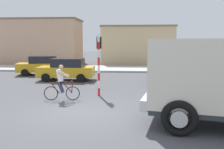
{
  "coord_description": "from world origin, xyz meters",
  "views": [
    {
      "loc": [
        2.02,
        -9.57,
        2.82
      ],
      "look_at": [
        1.06,
        2.5,
        1.2
      ],
      "focal_mm": 39.81,
      "sensor_mm": 36.0,
      "label": 1
    }
  ],
  "objects_px": {
    "cyclist": "(61,83)",
    "car_far_side": "(67,69)",
    "car_red_near": "(185,72)",
    "pedestrian_near_kerb": "(171,67)",
    "car_white_mid": "(42,65)",
    "traffic_light_pole": "(99,56)"
  },
  "relations": [
    {
      "from": "car_white_mid",
      "to": "cyclist",
      "type": "bearing_deg",
      "value": -64.72
    },
    {
      "from": "cyclist",
      "to": "traffic_light_pole",
      "type": "relative_size",
      "value": 0.54
    },
    {
      "from": "traffic_light_pole",
      "to": "pedestrian_near_kerb",
      "type": "xyz_separation_m",
      "value": [
        4.75,
        7.06,
        -1.22
      ]
    },
    {
      "from": "traffic_light_pole",
      "to": "car_white_mid",
      "type": "xyz_separation_m",
      "value": [
        -5.88,
        7.7,
        -1.25
      ]
    },
    {
      "from": "car_far_side",
      "to": "car_red_near",
      "type": "bearing_deg",
      "value": -5.92
    },
    {
      "from": "car_far_side",
      "to": "pedestrian_near_kerb",
      "type": "height_order",
      "value": "pedestrian_near_kerb"
    },
    {
      "from": "pedestrian_near_kerb",
      "to": "car_far_side",
      "type": "bearing_deg",
      "value": -164.17
    },
    {
      "from": "traffic_light_pole",
      "to": "car_far_side",
      "type": "bearing_deg",
      "value": 121.78
    },
    {
      "from": "cyclist",
      "to": "traffic_light_pole",
      "type": "xyz_separation_m",
      "value": [
        1.66,
        1.23,
        1.2
      ]
    },
    {
      "from": "car_red_near",
      "to": "car_white_mid",
      "type": "xyz_separation_m",
      "value": [
        -11.09,
        3.7,
        0.0
      ]
    },
    {
      "from": "car_red_near",
      "to": "pedestrian_near_kerb",
      "type": "xyz_separation_m",
      "value": [
        -0.46,
        3.05,
        0.03
      ]
    },
    {
      "from": "car_red_near",
      "to": "car_white_mid",
      "type": "distance_m",
      "value": 11.69
    },
    {
      "from": "cyclist",
      "to": "car_far_side",
      "type": "distance_m",
      "value": 6.24
    },
    {
      "from": "car_white_mid",
      "to": "pedestrian_near_kerb",
      "type": "height_order",
      "value": "pedestrian_near_kerb"
    },
    {
      "from": "cyclist",
      "to": "pedestrian_near_kerb",
      "type": "height_order",
      "value": "cyclist"
    },
    {
      "from": "car_far_side",
      "to": "pedestrian_near_kerb",
      "type": "distance_m",
      "value": 8.07
    },
    {
      "from": "cyclist",
      "to": "car_red_near",
      "type": "distance_m",
      "value": 8.64
    },
    {
      "from": "car_red_near",
      "to": "pedestrian_near_kerb",
      "type": "relative_size",
      "value": 2.49
    },
    {
      "from": "cyclist",
      "to": "traffic_light_pole",
      "type": "bearing_deg",
      "value": 36.59
    },
    {
      "from": "cyclist",
      "to": "car_far_side",
      "type": "relative_size",
      "value": 0.43
    },
    {
      "from": "car_red_near",
      "to": "car_far_side",
      "type": "xyz_separation_m",
      "value": [
        -8.22,
        0.85,
        0.0
      ]
    },
    {
      "from": "traffic_light_pole",
      "to": "car_far_side",
      "type": "relative_size",
      "value": 0.8
    }
  ]
}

